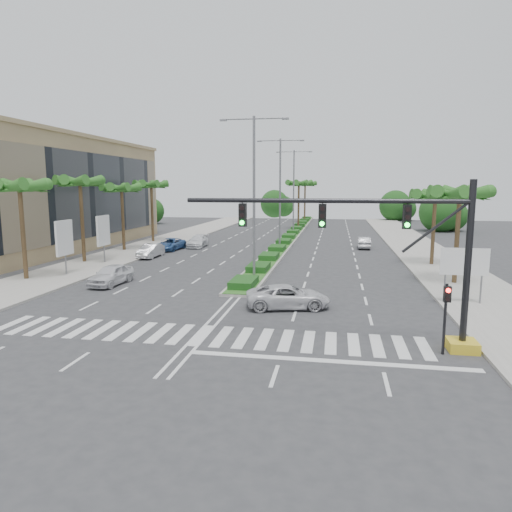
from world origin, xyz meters
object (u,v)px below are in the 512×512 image
Objects in this scene: car_parked_d at (198,241)px; car_right at (364,243)px; car_parked_a at (111,275)px; car_parked_c at (170,244)px; car_crossing at (288,297)px; car_parked_b at (151,251)px.

car_parked_d reaches higher than car_right.
car_parked_a is 17.92m from car_parked_c.
car_crossing is 27.68m from car_right.
car_parked_a is 0.91× the size of car_parked_c.
car_parked_a is 20.80m from car_parked_d.
car_crossing is at bearing 79.59° from car_right.
car_parked_b is (-2.26, 12.40, -0.05)m from car_parked_a.
car_parked_a is 0.88× the size of car_crossing.
car_right is at bearing -25.26° from car_crossing.
car_crossing reaches higher than car_parked_d.
car_parked_a reaches higher than car_parked_c.
car_right is (18.83, 2.20, -0.01)m from car_parked_d.
car_crossing is at bearing -64.75° from car_parked_d.
car_crossing is at bearing -46.60° from car_parked_b.
car_parked_d reaches higher than car_parked_c.
car_crossing is (13.05, -24.87, 0.01)m from car_parked_d.
car_right is (21.07, 5.22, 0.00)m from car_parked_c.
car_parked_b reaches higher than car_crossing.
car_parked_c is at bearing -128.99° from car_parked_d.
car_parked_c is at bearing 90.55° from car_parked_b.
car_right is (5.78, 27.07, -0.02)m from car_crossing.
car_parked_a is at bearing -79.11° from car_parked_b.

